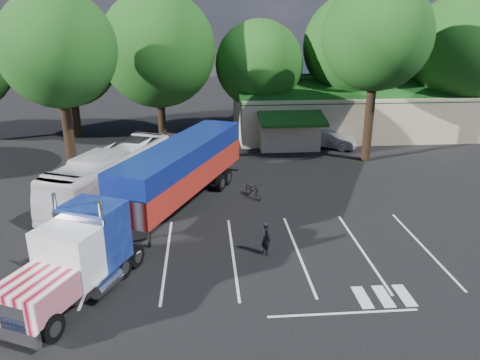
{
  "coord_description": "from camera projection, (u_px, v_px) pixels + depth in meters",
  "views": [
    {
      "loc": [
        -1.28,
        -26.07,
        11.15
      ],
      "look_at": [
        0.76,
        -0.85,
        2.0
      ],
      "focal_mm": 35.0,
      "sensor_mm": 36.0,
      "label": 1
    }
  ],
  "objects": [
    {
      "name": "tour_bus",
      "position": [
        112.0,
        175.0,
        29.04
      ],
      "size": [
        6.89,
        11.54,
        3.18
      ],
      "primitive_type": "imported",
      "rotation": [
        0.0,
        0.0,
        -0.4
      ],
      "color": "silver",
      "rests_on": "ground"
    },
    {
      "name": "tree_near_right",
      "position": [
        377.0,
        36.0,
        33.95
      ],
      "size": [
        8.0,
        8.0,
        13.5
      ],
      "color": "black",
      "rests_on": "ground"
    },
    {
      "name": "tree_row_e",
      "position": [
        355.0,
        46.0,
        43.43
      ],
      "size": [
        9.6,
        9.6,
        12.9
      ],
      "color": "black",
      "rests_on": "ground"
    },
    {
      "name": "tree_row_b",
      "position": [
        69.0,
        59.0,
        41.6
      ],
      "size": [
        8.4,
        8.4,
        11.35
      ],
      "color": "black",
      "rests_on": "ground"
    },
    {
      "name": "tree_row_c",
      "position": [
        158.0,
        49.0,
        40.4
      ],
      "size": [
        10.0,
        10.0,
        13.05
      ],
      "color": "black",
      "rests_on": "ground"
    },
    {
      "name": "ground",
      "position": [
        226.0,
        207.0,
        28.33
      ],
      "size": [
        120.0,
        120.0,
        0.0
      ],
      "primitive_type": "plane",
      "color": "black",
      "rests_on": "ground"
    },
    {
      "name": "semi_truck",
      "position": [
        161.0,
        184.0,
        25.18
      ],
      "size": [
        10.46,
        19.13,
        4.18
      ],
      "rotation": [
        0.0,
        0.0,
        -0.43
      ],
      "color": "black",
      "rests_on": "ground"
    },
    {
      "name": "bicycle",
      "position": [
        254.0,
        190.0,
        29.6
      ],
      "size": [
        1.38,
        2.06,
        1.02
      ],
      "primitive_type": "imported",
      "rotation": [
        0.0,
        0.0,
        0.4
      ],
      "color": "black",
      "rests_on": "ground"
    },
    {
      "name": "tree_near_left",
      "position": [
        58.0,
        50.0,
        30.16
      ],
      "size": [
        7.6,
        7.6,
        12.65
      ],
      "color": "black",
      "rests_on": "ground"
    },
    {
      "name": "tree_row_f",
      "position": [
        464.0,
        50.0,
        43.17
      ],
      "size": [
        10.4,
        10.4,
        13.0
      ],
      "color": "black",
      "rests_on": "ground"
    },
    {
      "name": "event_hall",
      "position": [
        358.0,
        109.0,
        45.31
      ],
      "size": [
        24.2,
        14.12,
        5.55
      ],
      "color": "#BFAC8E",
      "rests_on": "ground"
    },
    {
      "name": "woman",
      "position": [
        266.0,
        238.0,
        22.53
      ],
      "size": [
        0.63,
        0.74,
        1.71
      ],
      "primitive_type": "imported",
      "rotation": [
        0.0,
        0.0,
        2.0
      ],
      "color": "black",
      "rests_on": "ground"
    },
    {
      "name": "tree_row_d",
      "position": [
        259.0,
        64.0,
        42.79
      ],
      "size": [
        8.0,
        8.0,
        10.6
      ],
      "color": "black",
      "rests_on": "ground"
    },
    {
      "name": "silver_sedan",
      "position": [
        329.0,
        139.0,
        40.28
      ],
      "size": [
        4.9,
        3.73,
        1.55
      ],
      "primitive_type": "imported",
      "rotation": [
        0.0,
        0.0,
        1.06
      ],
      "color": "#98999F",
      "rests_on": "ground"
    }
  ]
}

